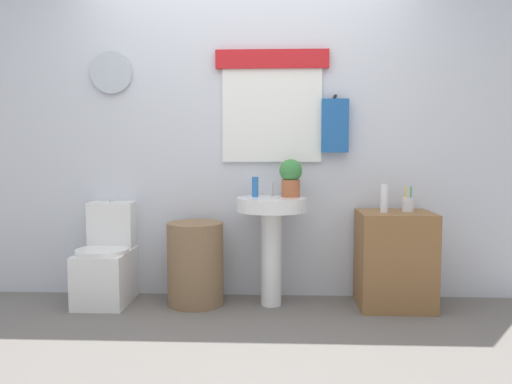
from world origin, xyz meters
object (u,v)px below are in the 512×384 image
object	(u,v)px
laundry_hamper	(195,263)
potted_plant	(291,177)
pedestal_sink	(271,225)
wooden_cabinet	(395,260)
soap_bottle	(255,187)
toilet	(107,264)
lotion_bottle	(384,198)
toothbrush_cup	(408,204)

from	to	relation	value
laundry_hamper	potted_plant	bearing A→B (deg)	4.92
laundry_hamper	pedestal_sink	distance (m)	0.63
wooden_cabinet	soap_bottle	xyz separation A→B (m)	(-1.01, 0.05, 0.52)
wooden_cabinet	toilet	bearing A→B (deg)	179.04
wooden_cabinet	lotion_bottle	distance (m)	0.46
wooden_cabinet	potted_plant	size ratio (longest dim) A/B	2.51
potted_plant	lotion_bottle	distance (m)	0.68
soap_bottle	potted_plant	world-z (taller)	potted_plant
pedestal_sink	lotion_bottle	size ratio (longest dim) A/B	3.94
toilet	potted_plant	bearing A→B (deg)	1.03
soap_bottle	lotion_bottle	world-z (taller)	soap_bottle
lotion_bottle	pedestal_sink	bearing A→B (deg)	177.13
wooden_cabinet	potted_plant	world-z (taller)	potted_plant
pedestal_sink	potted_plant	size ratio (longest dim) A/B	2.87
potted_plant	lotion_bottle	xyz separation A→B (m)	(0.66, -0.10, -0.15)
wooden_cabinet	lotion_bottle	bearing A→B (deg)	-156.30
soap_bottle	pedestal_sink	bearing A→B (deg)	-22.62
potted_plant	toothbrush_cup	xyz separation A→B (m)	(0.84, -0.04, -0.20)
wooden_cabinet	toothbrush_cup	distance (m)	0.41
wooden_cabinet	potted_plant	xyz separation A→B (m)	(-0.75, 0.06, 0.59)
soap_bottle	toilet	bearing A→B (deg)	-179.25
soap_bottle	lotion_bottle	distance (m)	0.93
soap_bottle	toothbrush_cup	world-z (taller)	soap_bottle
toilet	potted_plant	size ratio (longest dim) A/B	2.75
toilet	laundry_hamper	world-z (taller)	toilet
toilet	laundry_hamper	bearing A→B (deg)	-3.03
laundry_hamper	pedestal_sink	xyz separation A→B (m)	(0.56, 0.00, 0.29)
toilet	soap_bottle	size ratio (longest dim) A/B	5.18
toilet	soap_bottle	world-z (taller)	soap_bottle
potted_plant	toothbrush_cup	world-z (taller)	potted_plant
lotion_bottle	toilet	bearing A→B (deg)	177.87
pedestal_sink	wooden_cabinet	distance (m)	0.92
wooden_cabinet	pedestal_sink	bearing A→B (deg)	180.00
laundry_hamper	pedestal_sink	bearing A→B (deg)	0.00
toothbrush_cup	laundry_hamper	bearing A→B (deg)	-179.26
soap_bottle	potted_plant	xyz separation A→B (m)	(0.26, 0.01, 0.08)
toilet	wooden_cabinet	distance (m)	2.12
laundry_hamper	wooden_cabinet	size ratio (longest dim) A/B	0.88
laundry_hamper	pedestal_sink	world-z (taller)	pedestal_sink
toilet	wooden_cabinet	size ratio (longest dim) A/B	1.10
toilet	toothbrush_cup	world-z (taller)	toothbrush_cup
toilet	wooden_cabinet	xyz separation A→B (m)	(2.12, -0.04, 0.06)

